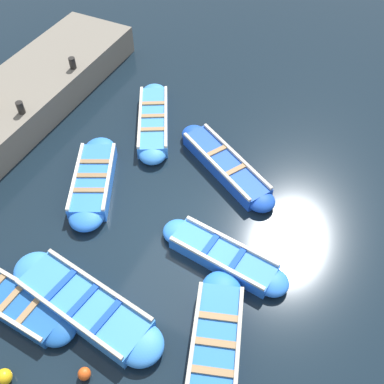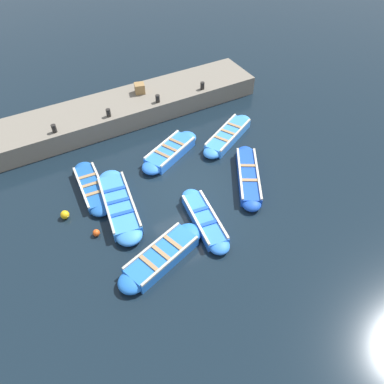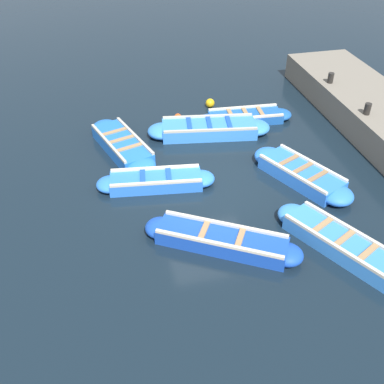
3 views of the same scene
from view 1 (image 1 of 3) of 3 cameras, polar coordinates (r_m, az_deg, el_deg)
The scene contains 13 objects.
ground_plane at distance 10.94m, azimuth -2.68°, elevation -4.94°, with size 120.00×120.00×0.00m, color black.
boat_mid_row at distance 10.47m, azimuth -21.78°, elevation -12.83°, with size 3.27×0.98×0.37m.
boat_centre at distance 9.32m, azimuth 2.96°, elevation -19.08°, with size 1.90×3.55×0.46m.
boat_drifting at distance 13.50m, azimuth -4.92°, elevation 8.98°, with size 2.36×3.52×0.44m.
boat_stern_in at distance 11.98m, azimuth -12.40°, elevation 1.40°, with size 2.20×3.32×0.46m.
boat_far_corner at distance 12.14m, azimuth 4.26°, elevation 3.40°, with size 3.58×2.50×0.43m.
boat_broadside at distance 9.94m, azimuth -13.47°, elevation -13.78°, with size 4.04×1.50×0.46m.
boat_alongside at distance 10.35m, azimuth 3.98°, elevation -8.10°, with size 3.28×1.11×0.40m.
bollard_mid_south at distance 13.35m, azimuth -20.95°, elevation 9.98°, with size 0.20×0.20×0.35m, color black.
bollard_south at distance 14.70m, azimuth -14.95°, elevation 15.55°, with size 0.20×0.20×0.35m, color black.
buoy_orange_near at distance 13.04m, azimuth -0.31°, elevation 7.35°, with size 0.34×0.34×0.34m, color #E05119.
buoy_yellow_far at distance 9.83m, azimuth -22.79°, elevation -20.86°, with size 0.32×0.32×0.32m, color #EAB214.
buoy_white_drifting at distance 9.44m, azimuth -13.51°, elevation -21.54°, with size 0.25×0.25×0.25m, color #E05119.
Camera 1 is at (3.27, -5.56, 8.85)m, focal length 42.00 mm.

